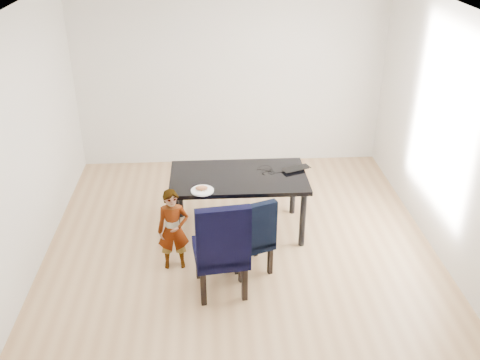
{
  "coord_description": "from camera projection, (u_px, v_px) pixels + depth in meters",
  "views": [
    {
      "loc": [
        -0.32,
        -5.06,
        3.6
      ],
      "look_at": [
        0.0,
        0.2,
        0.85
      ],
      "focal_mm": 40.0,
      "sensor_mm": 36.0,
      "label": 1
    }
  ],
  "objects": [
    {
      "name": "wall_left",
      "position": [
        20.0,
        152.0,
        5.42
      ],
      "size": [
        0.01,
        5.0,
        2.7
      ],
      "primitive_type": "cube",
      "color": "silver",
      "rests_on": "ground"
    },
    {
      "name": "plate",
      "position": [
        202.0,
        191.0,
        5.92
      ],
      "size": [
        0.33,
        0.33,
        0.01
      ],
      "primitive_type": "cylinder",
      "rotation": [
        0.0,
        0.0,
        0.38
      ],
      "color": "white",
      "rests_on": "dining_table"
    },
    {
      "name": "cable_tangle",
      "position": [
        268.0,
        173.0,
        6.32
      ],
      "size": [
        0.19,
        0.19,
        0.01
      ],
      "primitive_type": "torus",
      "rotation": [
        0.0,
        0.0,
        -0.4
      ],
      "color": "black",
      "rests_on": "dining_table"
    },
    {
      "name": "floor",
      "position": [
        241.0,
        254.0,
        6.16
      ],
      "size": [
        4.5,
        5.0,
        0.01
      ],
      "primitive_type": "cube",
      "color": "tan",
      "rests_on": "ground"
    },
    {
      "name": "wall_right",
      "position": [
        453.0,
        141.0,
        5.66
      ],
      "size": [
        0.01,
        5.0,
        2.7
      ],
      "primitive_type": "cube",
      "color": "silver",
      "rests_on": "ground"
    },
    {
      "name": "laptop",
      "position": [
        294.0,
        167.0,
        6.42
      ],
      "size": [
        0.4,
        0.33,
        0.03
      ],
      "primitive_type": "imported",
      "rotation": [
        0.0,
        0.0,
        3.51
      ],
      "color": "black",
      "rests_on": "dining_table"
    },
    {
      "name": "wall_front",
      "position": [
        266.0,
        310.0,
        3.32
      ],
      "size": [
        4.5,
        0.01,
        2.7
      ],
      "primitive_type": "cube",
      "color": "white",
      "rests_on": "ground"
    },
    {
      "name": "dining_table",
      "position": [
        238.0,
        203.0,
        6.43
      ],
      "size": [
        1.6,
        0.9,
        0.75
      ],
      "primitive_type": "cube",
      "color": "black",
      "rests_on": "floor"
    },
    {
      "name": "child",
      "position": [
        173.0,
        230.0,
        5.74
      ],
      "size": [
        0.36,
        0.25,
        0.94
      ],
      "primitive_type": "imported",
      "rotation": [
        0.0,
        0.0,
        0.07
      ],
      "color": "#FF5515",
      "rests_on": "floor"
    },
    {
      "name": "wall_back",
      "position": [
        230.0,
        76.0,
        7.75
      ],
      "size": [
        4.5,
        0.01,
        2.7
      ],
      "primitive_type": "cube",
      "color": "silver",
      "rests_on": "ground"
    },
    {
      "name": "sandwich",
      "position": [
        201.0,
        188.0,
        5.91
      ],
      "size": [
        0.14,
        0.07,
        0.06
      ],
      "primitive_type": "ellipsoid",
      "rotation": [
        0.0,
        0.0,
        -0.06
      ],
      "color": "#B86E41",
      "rests_on": "plate"
    },
    {
      "name": "chair_left",
      "position": [
        220.0,
        244.0,
        5.36
      ],
      "size": [
        0.59,
        0.61,
        1.1
      ],
      "primitive_type": "cube",
      "rotation": [
        0.0,
        0.0,
        0.12
      ],
      "color": "black",
      "rests_on": "floor"
    },
    {
      "name": "ceiling",
      "position": [
        241.0,
        11.0,
        4.91
      ],
      "size": [
        4.5,
        5.0,
        0.01
      ],
      "primitive_type": "cube",
      "color": "white",
      "rests_on": "wall_back"
    },
    {
      "name": "chair_right",
      "position": [
        249.0,
        233.0,
        5.71
      ],
      "size": [
        0.57,
        0.58,
        0.91
      ],
      "primitive_type": "cube",
      "rotation": [
        0.0,
        0.0,
        0.37
      ],
      "color": "black",
      "rests_on": "floor"
    }
  ]
}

